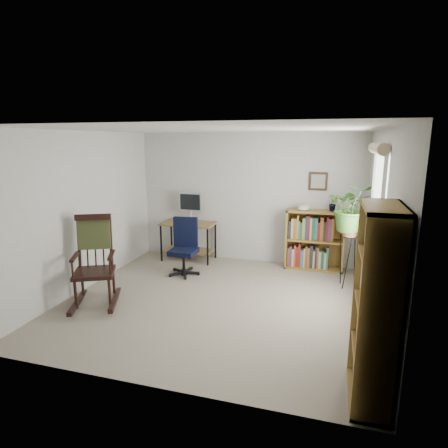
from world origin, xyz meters
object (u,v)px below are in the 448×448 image
(desk, at_px, (189,241))
(rocking_chair, at_px, (93,261))
(office_chair, at_px, (183,247))
(tall_bookshelf, at_px, (376,307))
(low_bookshelf, at_px, (315,240))

(desk, relative_size, rocking_chair, 0.79)
(office_chair, bearing_deg, desk, 96.64)
(office_chair, xyz_separation_m, tall_bookshelf, (2.78, -2.46, 0.38))
(desk, relative_size, low_bookshelf, 0.95)
(rocking_chair, height_order, tall_bookshelf, tall_bookshelf)
(office_chair, distance_m, low_bookshelf, 2.32)
(office_chair, height_order, low_bookshelf, low_bookshelf)
(rocking_chair, distance_m, low_bookshelf, 3.72)
(tall_bookshelf, bearing_deg, low_bookshelf, 100.97)
(desk, bearing_deg, office_chair, -74.31)
(desk, xyz_separation_m, rocking_chair, (-0.51, -2.26, 0.27))
(tall_bookshelf, bearing_deg, rocking_chair, 163.79)
(desk, xyz_separation_m, office_chair, (0.23, -0.82, 0.13))
(rocking_chair, bearing_deg, desk, 51.29)
(desk, distance_m, low_bookshelf, 2.36)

